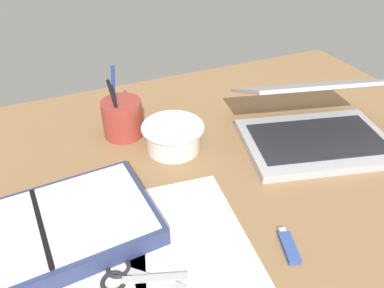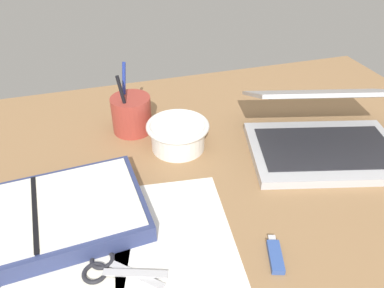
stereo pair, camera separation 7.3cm
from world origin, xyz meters
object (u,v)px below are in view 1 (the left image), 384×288
(laptop, at_px, (315,122))
(pen_cup, at_px, (122,118))
(bowl, at_px, (175,135))
(scissors, at_px, (126,276))
(planner, at_px, (43,233))

(laptop, bearing_deg, pen_cup, 167.40)
(bowl, height_order, scissors, bowl)
(planner, xyz_separation_m, scissors, (0.10, -0.12, -0.01))
(bowl, bearing_deg, planner, -151.20)
(pen_cup, relative_size, planner, 0.43)
(laptop, xyz_separation_m, pen_cup, (-0.39, 0.20, -0.00))
(laptop, distance_m, pen_cup, 0.44)
(bowl, height_order, planner, bowl)
(bowl, bearing_deg, laptop, -17.90)
(planner, height_order, scissors, planner)
(laptop, bearing_deg, bowl, 176.45)
(planner, bearing_deg, scissors, -53.94)
(bowl, distance_m, scissors, 0.34)
(pen_cup, bearing_deg, planner, -127.94)
(bowl, xyz_separation_m, scissors, (-0.19, -0.28, -0.03))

